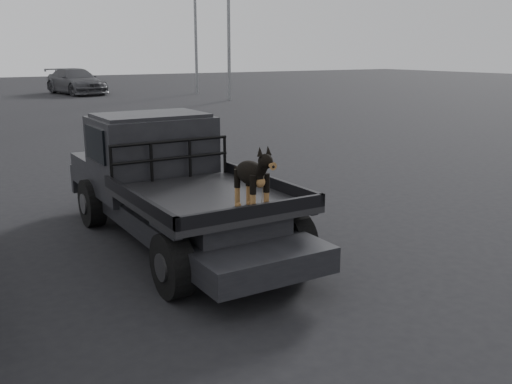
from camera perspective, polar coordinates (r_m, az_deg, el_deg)
ground at (r=7.01m, az=-1.24°, el=-8.98°), size 120.00×120.00×0.00m
flatbed_ute at (r=8.31m, az=-7.76°, el=-2.04°), size 2.00×5.40×0.92m
ute_cab at (r=8.98m, az=-10.42°, el=4.94°), size 1.72×1.30×0.88m
headache_rack at (r=8.32m, az=-8.49°, el=3.16°), size 1.80×0.08×0.55m
dog at (r=6.63m, az=-0.44°, el=1.38°), size 0.32×0.60×0.74m
distant_car_b at (r=38.97m, az=-17.56°, el=10.51°), size 3.13×5.86×1.62m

